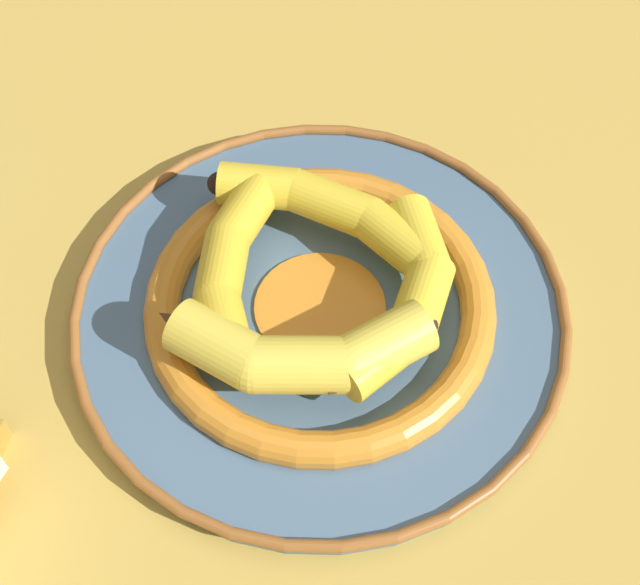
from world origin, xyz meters
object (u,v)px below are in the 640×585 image
Objects in this scene: banana_d at (333,212)px; banana_c at (405,302)px; decorative_bowl at (320,308)px; banana_a at (231,264)px; banana_b at (295,352)px.

banana_c is at bearing 147.80° from banana_d.
decorative_bowl is 0.07m from banana_c.
decorative_bowl is at bearing 82.40° from banana_a.
banana_b is at bearing 137.69° from banana_c.
banana_a and banana_d have the same top height.
banana_d is at bearing 49.84° from banana_c.
banana_c is 0.90× the size of banana_d.
banana_a is at bearing 122.53° from banana_b.
decorative_bowl is 2.25× the size of banana_b.
banana_a is 0.13m from banana_c.
banana_b reaches higher than banana_a.
decorative_bowl is at bearing 74.55° from banana_b.
banana_b is (-0.06, -0.03, 0.04)m from decorative_bowl.
banana_d is at bearing 128.37° from banana_a.
banana_a is 0.89× the size of banana_c.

